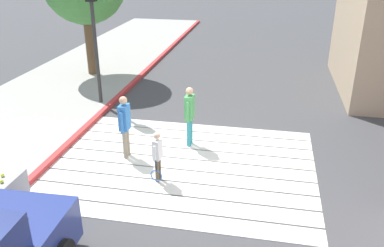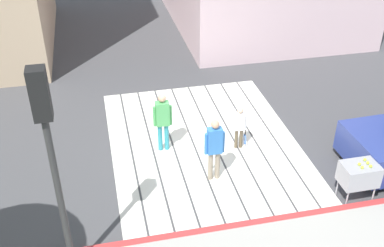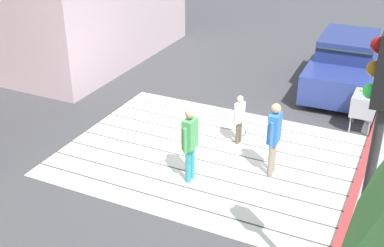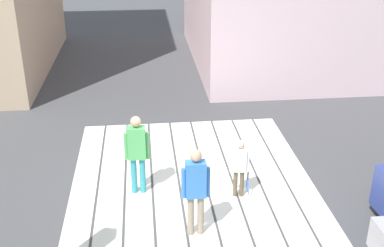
% 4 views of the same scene
% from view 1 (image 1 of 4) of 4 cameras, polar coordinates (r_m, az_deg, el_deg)
% --- Properties ---
extents(ground_plane, '(120.00, 120.00, 0.00)m').
position_cam_1_polar(ground_plane, '(10.04, -1.26, -5.80)').
color(ground_plane, '#424244').
extents(crosswalk_stripes, '(6.40, 4.90, 0.01)m').
position_cam_1_polar(crosswalk_stripes, '(10.04, -1.26, -5.77)').
color(crosswalk_stripes, silver).
rests_on(crosswalk_stripes, ground).
extents(curb_painted, '(0.16, 40.00, 0.13)m').
position_cam_1_polar(curb_painted, '(11.09, -17.93, -3.63)').
color(curb_painted, '#BC3333').
rests_on(curb_painted, ground).
extents(traffic_light_corner, '(0.39, 0.28, 4.24)m').
position_cam_1_polar(traffic_light_corner, '(13.29, -13.81, 14.85)').
color(traffic_light_corner, '#2D2D2D').
rests_on(traffic_light_corner, ground).
extents(tennis_ball_cart, '(0.56, 0.80, 1.02)m').
position_cam_1_polar(tennis_ball_cart, '(8.60, -25.08, -8.44)').
color(tennis_ball_cart, '#99999E').
rests_on(tennis_ball_cart, ground).
extents(pedestrian_adult_lead, '(0.22, 0.48, 1.64)m').
position_cam_1_polar(pedestrian_adult_lead, '(10.59, -0.34, 1.60)').
color(pedestrian_adult_lead, teal).
rests_on(pedestrian_adult_lead, ground).
extents(pedestrian_adult_trailing, '(0.21, 0.48, 1.64)m').
position_cam_1_polar(pedestrian_adult_trailing, '(10.12, -9.49, 0.14)').
color(pedestrian_adult_trailing, gray).
rests_on(pedestrian_adult_trailing, ground).
extents(pedestrian_child_with_racket, '(0.28, 0.39, 1.22)m').
position_cam_1_polar(pedestrian_child_with_racket, '(9.08, -4.90, -4.42)').
color(pedestrian_child_with_racket, brown).
rests_on(pedestrian_child_with_racket, ground).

